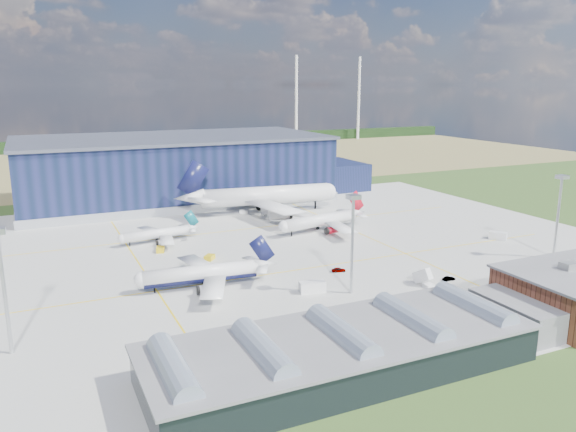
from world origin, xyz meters
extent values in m
plane|color=#29481B|center=(0.00, 0.00, 0.00)|extent=(600.00, 600.00, 0.00)
cube|color=#ACACA6|center=(0.00, 10.00, 0.03)|extent=(220.00, 160.00, 0.06)
cube|color=yellow|center=(0.00, -10.00, 0.07)|extent=(180.00, 0.40, 0.02)
cube|color=yellow|center=(0.00, 35.00, 0.07)|extent=(180.00, 0.40, 0.02)
cube|color=yellow|center=(-30.00, 10.00, 0.07)|extent=(0.40, 120.00, 0.02)
cube|color=yellow|center=(40.00, 10.00, 0.07)|extent=(0.40, 120.00, 0.02)
cube|color=olive|center=(0.00, 220.00, 0.00)|extent=(600.00, 220.00, 0.01)
cube|color=black|center=(0.00, 300.00, 4.00)|extent=(600.00, 8.00, 8.00)
cylinder|color=white|center=(150.00, 290.00, 35.00)|extent=(2.40, 2.40, 70.00)
cylinder|color=white|center=(210.00, 290.00, 35.00)|extent=(2.40, 2.40, 70.00)
cube|color=#101B37|center=(0.00, 95.00, 12.50)|extent=(120.00, 60.00, 25.00)
cube|color=#8F939C|center=(0.00, 95.00, 1.60)|extent=(121.00, 61.00, 3.20)
cube|color=#484D5C|center=(0.00, 95.00, 25.50)|extent=(122.00, 62.00, 1.20)
cube|color=#101B37|center=(72.00, 90.00, 6.00)|extent=(24.00, 30.00, 12.00)
cube|color=black|center=(55.00, -48.80, 3.00)|extent=(44.00, 0.40, 1.40)
cube|color=black|center=(55.00, -48.80, 6.50)|extent=(44.00, 0.40, 1.40)
cube|color=#A1A29D|center=(45.00, -58.00, 10.10)|extent=(3.20, 2.60, 1.60)
cube|color=black|center=(-10.00, -60.00, 3.00)|extent=(65.00, 22.00, 6.00)
cube|color=slate|center=(-10.00, -60.00, 6.20)|extent=(66.00, 23.00, 0.50)
cube|color=slate|center=(30.00, -60.00, 3.00)|extent=(10.00, 18.00, 6.00)
cylinder|color=#818EA0|center=(-38.00, -60.00, 6.40)|extent=(4.40, 18.00, 4.40)
cylinder|color=#818EA0|center=(-24.00, -60.00, 6.40)|extent=(4.40, 18.00, 4.40)
cylinder|color=#818EA0|center=(-10.00, -60.00, 6.40)|extent=(4.40, 18.00, 4.40)
cylinder|color=#818EA0|center=(4.00, -60.00, 6.40)|extent=(4.40, 18.00, 4.40)
cylinder|color=#818EA0|center=(18.00, -60.00, 6.40)|extent=(4.40, 18.00, 4.40)
cylinder|color=#B6B8BE|center=(-60.00, -30.00, 11.00)|extent=(0.70, 0.70, 22.00)
cylinder|color=#B6B8BE|center=(10.00, -30.00, 11.00)|extent=(0.70, 0.70, 22.00)
cube|color=#B6B8BE|center=(10.00, -30.00, 22.50)|extent=(2.60, 2.60, 1.00)
cylinder|color=#B6B8BE|center=(75.00, -30.00, 11.00)|extent=(0.70, 0.70, 22.00)
cube|color=#B6B8BE|center=(75.00, -30.00, 22.50)|extent=(2.60, 2.60, 1.00)
cube|color=gold|center=(-11.90, 7.82, 0.69)|extent=(3.67, 3.80, 1.38)
cube|color=white|center=(2.21, -25.78, 1.29)|extent=(6.33, 3.76, 2.59)
cube|color=white|center=(74.96, -9.57, 1.19)|extent=(4.92, 5.61, 2.38)
cube|color=gold|center=(-22.41, 20.84, 0.75)|extent=(3.02, 3.90, 1.51)
cube|color=white|center=(16.41, 57.33, 0.66)|extent=(3.49, 2.80, 1.32)
cube|color=white|center=(28.31, -32.31, 1.42)|extent=(2.74, 4.72, 2.84)
imported|color=#99999E|center=(14.94, -15.80, 0.61)|extent=(3.82, 2.32, 1.22)
imported|color=#99999E|center=(36.01, -32.77, 0.54)|extent=(3.28, 1.15, 1.08)
camera|label=1|loc=(-53.93, -133.59, 46.50)|focal=35.00mm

